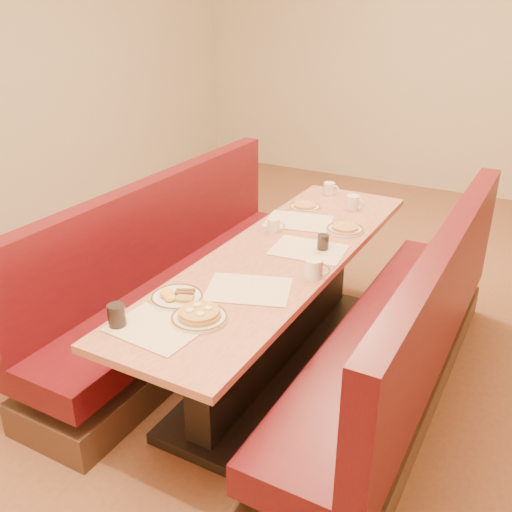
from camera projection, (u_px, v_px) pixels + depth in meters
The scene contains 19 objects.
ground at pixel (279, 364), 3.52m from camera, with size 8.00×8.00×0.00m, color #9E6647.
room_envelope at pixel (285, 28), 2.71m from camera, with size 6.04×8.04×2.82m.
diner_table at pixel (280, 311), 3.36m from camera, with size 0.70×2.50×0.75m.
booth_left at pixel (179, 285), 3.69m from camera, with size 0.55×2.50×1.05m.
booth_right at pixel (402, 347), 3.05m from camera, with size 0.55×2.50×1.05m.
placemat_near_left at pixel (156, 328), 2.48m from camera, with size 0.39×0.29×0.00m, color beige.
placemat_near_right at pixel (249, 289), 2.81m from camera, with size 0.41×0.31×0.00m, color beige.
placemat_far_left at pixel (299, 221), 3.65m from camera, with size 0.41×0.31×0.00m, color beige.
placemat_far_right at pixel (309, 250), 3.24m from camera, with size 0.41×0.30×0.00m, color beige.
pancake_plate at pixel (199, 316), 2.54m from camera, with size 0.26×0.26×0.06m.
eggs_plate at pixel (176, 296), 2.72m from camera, with size 0.26×0.26×0.05m.
extra_plate_mid at pixel (345, 229), 3.50m from camera, with size 0.23×0.23×0.05m.
extra_plate_far at pixel (305, 207), 3.87m from camera, with size 0.22×0.22×0.04m.
coffee_mug_a at pixel (314, 268), 2.91m from camera, with size 0.13×0.10×0.10m.
coffee_mug_b at pixel (274, 225), 3.48m from camera, with size 0.11×0.08×0.08m.
coffee_mug_c at pixel (353, 202), 3.84m from camera, with size 0.13×0.09×0.09m.
coffee_mug_d at pixel (330, 188), 4.13m from camera, with size 0.12×0.08×0.09m.
soda_tumbler_near at pixel (117, 316), 2.48m from camera, with size 0.08×0.08×0.11m.
soda_tumbler_mid at pixel (323, 242), 3.23m from camera, with size 0.07×0.07×0.09m.
Camera 1 is at (1.29, -2.62, 2.08)m, focal length 40.00 mm.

